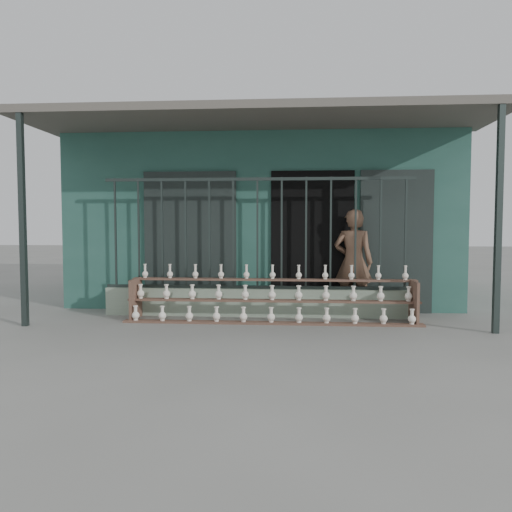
{
  "coord_description": "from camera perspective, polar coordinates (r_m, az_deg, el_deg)",
  "views": [
    {
      "loc": [
        0.58,
        -6.74,
        1.47
      ],
      "look_at": [
        0.0,
        1.0,
        1.0
      ],
      "focal_mm": 35.0,
      "sensor_mm": 36.0,
      "label": 1
    }
  ],
  "objects": [
    {
      "name": "workshop_building",
      "position": [
        10.98,
        1.29,
        4.25
      ],
      "size": [
        7.4,
        6.6,
        3.21
      ],
      "color": "#28564B",
      "rests_on": "ground"
    },
    {
      "name": "shelf_rack",
      "position": [
        7.71,
        1.82,
        -4.82
      ],
      "size": [
        4.5,
        0.68,
        0.85
      ],
      "color": "brown",
      "rests_on": "ground"
    },
    {
      "name": "parapet_wall",
      "position": [
        8.15,
        0.16,
        -5.32
      ],
      "size": [
        5.0,
        0.2,
        0.45
      ],
      "primitive_type": "cube",
      "color": "#8DA18A",
      "rests_on": "ground"
    },
    {
      "name": "security_fence",
      "position": [
        8.06,
        0.16,
        2.61
      ],
      "size": [
        5.0,
        0.04,
        1.8
      ],
      "color": "#283330",
      "rests_on": "parapet_wall"
    },
    {
      "name": "elderly_woman",
      "position": [
        8.37,
        11.06,
        -0.69
      ],
      "size": [
        0.71,
        0.54,
        1.74
      ],
      "primitive_type": "imported",
      "rotation": [
        0.0,
        0.0,
        2.94
      ],
      "color": "brown",
      "rests_on": "ground"
    },
    {
      "name": "ground",
      "position": [
        6.92,
        -0.63,
        -8.8
      ],
      "size": [
        60.0,
        60.0,
        0.0
      ],
      "primitive_type": "plane",
      "color": "slate"
    }
  ]
}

